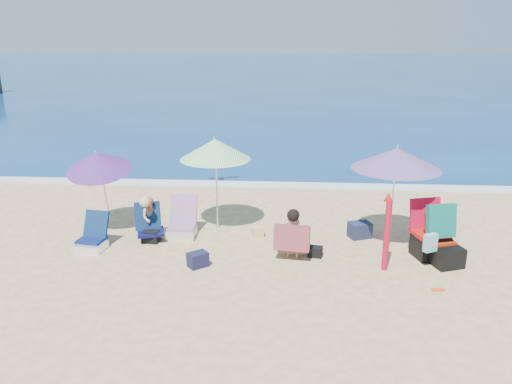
# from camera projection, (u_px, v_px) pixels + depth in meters

# --- Properties ---
(ground) EXTENTS (120.00, 120.00, 0.00)m
(ground) POSITION_uv_depth(u_px,v_px,m) (269.00, 268.00, 9.26)
(ground) COLOR #D8BC84
(ground) RESTS_ON ground
(sea) EXTENTS (120.00, 80.00, 0.12)m
(sea) POSITION_uv_depth(u_px,v_px,m) (288.00, 72.00, 52.10)
(sea) COLOR navy
(sea) RESTS_ON ground
(foam) EXTENTS (120.00, 0.50, 0.04)m
(foam) POSITION_uv_depth(u_px,v_px,m) (277.00, 185.00, 14.11)
(foam) COLOR white
(foam) RESTS_ON ground
(umbrella_turquoise) EXTENTS (2.21, 2.21, 1.96)m
(umbrella_turquoise) POSITION_uv_depth(u_px,v_px,m) (397.00, 159.00, 9.83)
(umbrella_turquoise) COLOR white
(umbrella_turquoise) RESTS_ON ground
(umbrella_striped) EXTENTS (1.49, 1.49, 1.97)m
(umbrella_striped) POSITION_uv_depth(u_px,v_px,m) (215.00, 149.00, 10.61)
(umbrella_striped) COLOR silver
(umbrella_striped) RESTS_ON ground
(umbrella_blue) EXTENTS (1.38, 1.43, 1.83)m
(umbrella_blue) POSITION_uv_depth(u_px,v_px,m) (98.00, 161.00, 10.56)
(umbrella_blue) COLOR silver
(umbrella_blue) RESTS_ON ground
(furled_umbrella) EXTENTS (0.15, 0.16, 1.43)m
(furled_umbrella) POSITION_uv_depth(u_px,v_px,m) (387.00, 228.00, 8.97)
(furled_umbrella) COLOR red
(furled_umbrella) RESTS_ON ground
(chair_navy) EXTENTS (0.58, 0.73, 0.69)m
(chair_navy) POSITION_uv_depth(u_px,v_px,m) (93.00, 240.00, 10.02)
(chair_navy) COLOR #0D194C
(chair_navy) RESTS_ON ground
(chair_rainbow) EXTENTS (0.57, 0.71, 0.78)m
(chair_rainbow) POSITION_uv_depth(u_px,v_px,m) (182.00, 226.00, 10.67)
(chair_rainbow) COLOR #D6504B
(chair_rainbow) RESTS_ON ground
(camp_chair_left) EXTENTS (0.75, 0.83, 0.89)m
(camp_chair_left) POSITION_uv_depth(u_px,v_px,m) (445.00, 250.00, 9.33)
(camp_chair_left) COLOR #A5250B
(camp_chair_left) RESTS_ON ground
(camp_chair_right) EXTENTS (0.75, 1.02, 1.12)m
(camp_chair_right) POSITION_uv_depth(u_px,v_px,m) (431.00, 237.00, 9.57)
(camp_chair_right) COLOR red
(camp_chair_right) RESTS_ON ground
(person_center) EXTENTS (0.68, 0.61, 0.96)m
(person_center) POSITION_uv_depth(u_px,v_px,m) (292.00, 235.00, 9.52)
(person_center) COLOR tan
(person_center) RESTS_ON ground
(person_left) EXTENTS (0.69, 0.69, 0.95)m
(person_left) POSITION_uv_depth(u_px,v_px,m) (150.00, 218.00, 10.46)
(person_left) COLOR tan
(person_left) RESTS_ON ground
(bag_navy_a) EXTENTS (0.42, 0.41, 0.26)m
(bag_navy_a) POSITION_uv_depth(u_px,v_px,m) (198.00, 260.00, 9.28)
(bag_navy_a) COLOR #181A35
(bag_navy_a) RESTS_ON ground
(bag_black_a) EXTENTS (0.34, 0.27, 0.23)m
(bag_black_a) POSITION_uv_depth(u_px,v_px,m) (151.00, 236.00, 10.35)
(bag_black_a) COLOR black
(bag_black_a) RESTS_ON ground
(bag_tan) EXTENTS (0.27, 0.21, 0.20)m
(bag_tan) POSITION_uv_depth(u_px,v_px,m) (258.00, 232.00, 10.62)
(bag_tan) COLOR tan
(bag_tan) RESTS_ON ground
(bag_navy_b) EXTENTS (0.51, 0.45, 0.32)m
(bag_navy_b) POSITION_uv_depth(u_px,v_px,m) (360.00, 230.00, 10.57)
(bag_navy_b) COLOR #1B233C
(bag_navy_b) RESTS_ON ground
(bag_black_b) EXTENTS (0.29, 0.23, 0.20)m
(bag_black_b) POSITION_uv_depth(u_px,v_px,m) (315.00, 252.00, 9.69)
(bag_black_b) COLOR black
(bag_black_b) RESTS_ON ground
(orange_item) EXTENTS (0.21, 0.13, 0.03)m
(orange_item) POSITION_uv_depth(u_px,v_px,m) (438.00, 290.00, 8.45)
(orange_item) COLOR #FE4B1A
(orange_item) RESTS_ON ground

